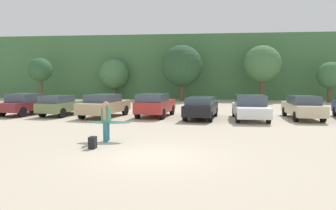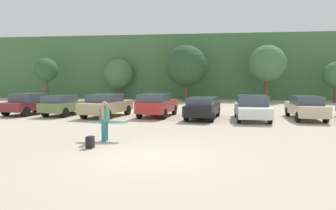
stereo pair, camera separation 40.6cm
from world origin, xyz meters
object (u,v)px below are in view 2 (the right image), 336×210
parked_car_olive_green (66,105)px  backpack_dropped (90,142)px  person_adult (105,119)px  parked_car_maroon (30,103)px  parked_car_red (157,104)px  parked_car_white (252,107)px  parked_car_tan (106,105)px  parked_car_black (203,107)px  parked_car_champagne (306,107)px  surfboard_teal (107,122)px

parked_car_olive_green → backpack_dropped: 11.50m
parked_car_olive_green → person_adult: size_ratio=2.76×
parked_car_maroon → parked_car_olive_green: bearing=-81.9°
backpack_dropped → parked_car_red: bearing=85.3°
parked_car_white → backpack_dropped: bearing=143.4°
parked_car_tan → parked_car_red: size_ratio=1.09×
parked_car_maroon → parked_car_black: 12.52m
parked_car_black → person_adult: (-3.84, -7.82, 0.18)m
parked_car_champagne → parked_car_red: bearing=90.8°
parked_car_maroon → parked_car_red: size_ratio=1.09×
surfboard_teal → backpack_dropped: surfboard_teal is taller
parked_car_maroon → parked_car_champagne: (18.96, -0.28, -0.00)m
parked_car_tan → parked_car_red: (3.37, 0.55, 0.03)m
parked_car_black → parked_car_champagne: 6.50m
parked_car_red → parked_car_white: 6.24m
parked_car_maroon → surfboard_teal: parked_car_maroon is taller
parked_car_red → parked_car_black: parked_car_red is taller
parked_car_maroon → surfboard_teal: bearing=-123.6°
person_adult → parked_car_champagne: bearing=-141.4°
parked_car_tan → parked_car_champagne: (12.96, 0.48, -0.03)m
parked_car_tan → surfboard_teal: size_ratio=2.48×
parked_car_white → surfboard_teal: parked_car_white is taller
parked_car_red → parked_car_maroon: bearing=96.2°
parked_car_tan → parked_car_white: bearing=-80.5°
parked_car_olive_green → surfboard_teal: bearing=-134.8°
parked_car_tan → parked_car_white: 9.55m
parked_car_red → parked_car_black: size_ratio=0.90×
parked_car_tan → backpack_dropped: bearing=-153.7°
parked_car_champagne → parked_car_white: bearing=103.6°
parked_car_red → parked_car_white: parked_car_red is taller
parked_car_olive_green → surfboard_teal: parked_car_olive_green is taller
parked_car_white → person_adult: person_adult is taller
parked_car_olive_green → parked_car_tan: size_ratio=1.01×
person_adult → surfboard_teal: person_adult is taller
parked_car_maroon → surfboard_teal: 12.29m
parked_car_red → person_adult: (-0.72, -8.52, 0.10)m
parked_car_tan → person_adult: size_ratio=2.75×
person_adult → parked_car_black: bearing=-116.9°
parked_car_olive_green → parked_car_red: parked_car_red is taller
parked_car_white → parked_car_tan: bearing=89.4°
parked_car_tan → surfboard_teal: (2.74, -7.88, -0.03)m
parked_car_maroon → parked_car_olive_green: parked_car_maroon is taller
parked_car_tan → parked_car_white: parked_car_white is taller
parked_car_white → person_adult: 10.35m
parked_car_white → parked_car_champagne: (3.41, 0.74, -0.01)m
parked_car_black → parked_car_white: (3.06, -0.12, 0.03)m
backpack_dropped → parked_car_white: bearing=52.4°
parked_car_olive_green → parked_car_champagne: 16.12m
parked_car_olive_green → parked_car_champagne: (16.12, -0.13, 0.03)m
parked_car_tan → parked_car_red: parked_car_red is taller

